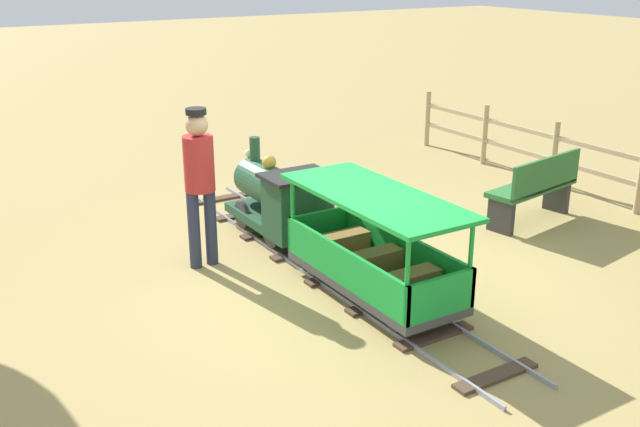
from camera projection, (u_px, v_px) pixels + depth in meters
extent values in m
plane|color=#A38C51|center=(344.00, 280.00, 7.17)|extent=(60.00, 60.00, 0.00)
cube|color=gray|center=(300.00, 268.00, 7.38)|extent=(0.03, 5.70, 0.04)
cube|color=gray|center=(342.00, 258.00, 7.63)|extent=(0.03, 5.70, 0.04)
cube|color=#4C3828|center=(496.00, 376.00, 5.50)|extent=(0.75, 0.14, 0.03)
cube|color=#4C3828|center=(434.00, 336.00, 6.08)|extent=(0.75, 0.14, 0.03)
cube|color=#4C3828|center=(383.00, 303.00, 6.65)|extent=(0.75, 0.14, 0.03)
cube|color=#4C3828|center=(340.00, 276.00, 7.22)|extent=(0.75, 0.14, 0.03)
cube|color=#4C3828|center=(304.00, 252.00, 7.79)|extent=(0.75, 0.14, 0.03)
cube|color=#4C3828|center=(272.00, 232.00, 8.37)|extent=(0.75, 0.14, 0.03)
cube|color=#4C3828|center=(245.00, 214.00, 8.94)|extent=(0.75, 0.14, 0.03)
cube|color=#4C3828|center=(220.00, 199.00, 9.51)|extent=(0.75, 0.14, 0.03)
cube|color=#1E472D|center=(277.00, 219.00, 8.21)|extent=(0.63, 1.40, 0.10)
cylinder|color=#1E472D|center=(268.00, 184.00, 8.25)|extent=(0.44, 0.85, 0.44)
cylinder|color=#B7932D|center=(251.00, 175.00, 8.59)|extent=(0.37, 0.02, 0.37)
cylinder|color=#1E472D|center=(255.00, 148.00, 8.37)|extent=(0.12, 0.12, 0.26)
sphere|color=#B7932D|center=(269.00, 162.00, 8.12)|extent=(0.16, 0.16, 0.16)
cube|color=#1E472D|center=(298.00, 203.00, 7.72)|extent=(0.63, 0.45, 0.55)
cube|color=black|center=(297.00, 176.00, 7.62)|extent=(0.71, 0.53, 0.04)
sphere|color=#F2EAB2|center=(249.00, 153.00, 8.53)|extent=(0.10, 0.10, 0.10)
cylinder|color=#2D2D2D|center=(242.00, 215.00, 8.36)|extent=(0.05, 0.32, 0.32)
cylinder|color=#2D2D2D|center=(282.00, 207.00, 8.62)|extent=(0.05, 0.32, 0.32)
cylinder|color=#2D2D2D|center=(271.00, 233.00, 7.80)|extent=(0.05, 0.32, 0.32)
cylinder|color=#2D2D2D|center=(313.00, 225.00, 8.06)|extent=(0.05, 0.32, 0.32)
cube|color=#3F3F3F|center=(373.00, 280.00, 6.73)|extent=(0.71, 1.90, 0.08)
cube|color=green|center=(342.00, 266.00, 6.49)|extent=(0.04, 1.90, 0.35)
cube|color=green|center=(403.00, 251.00, 6.83)|extent=(0.04, 1.90, 0.35)
cube|color=green|center=(320.00, 228.00, 7.41)|extent=(0.71, 0.04, 0.35)
cube|color=green|center=(440.00, 297.00, 5.91)|extent=(0.71, 0.04, 0.35)
cylinder|color=green|center=(293.00, 216.00, 7.15)|extent=(0.04, 0.04, 0.75)
cylinder|color=green|center=(349.00, 204.00, 7.48)|extent=(0.04, 0.04, 0.75)
cylinder|color=green|center=(407.00, 282.00, 5.71)|extent=(0.04, 0.04, 0.75)
cylinder|color=green|center=(470.00, 264.00, 6.03)|extent=(0.04, 0.04, 0.75)
cube|color=green|center=(375.00, 196.00, 6.46)|extent=(0.81, 2.00, 0.04)
cube|color=olive|center=(410.00, 285.00, 6.25)|extent=(0.55, 0.20, 0.24)
cube|color=olive|center=(373.00, 264.00, 6.68)|extent=(0.55, 0.20, 0.24)
cube|color=olive|center=(341.00, 245.00, 7.11)|extent=(0.55, 0.20, 0.24)
cylinder|color=#262626|center=(311.00, 263.00, 7.14)|extent=(0.04, 0.24, 0.24)
cylinder|color=#262626|center=(355.00, 253.00, 7.40)|extent=(0.04, 0.24, 0.24)
cylinder|color=#262626|center=(394.00, 318.00, 6.08)|extent=(0.04, 0.24, 0.24)
cylinder|color=#262626|center=(442.00, 303.00, 6.33)|extent=(0.04, 0.24, 0.24)
cylinder|color=#282D47|center=(194.00, 230.00, 7.33)|extent=(0.12, 0.12, 0.80)
cylinder|color=#282D47|center=(211.00, 227.00, 7.42)|extent=(0.12, 0.12, 0.80)
cylinder|color=#B22828|center=(199.00, 164.00, 7.15)|extent=(0.30, 0.30, 0.55)
sphere|color=tan|center=(197.00, 125.00, 7.02)|extent=(0.22, 0.22, 0.22)
cylinder|color=black|center=(196.00, 111.00, 6.98)|extent=(0.20, 0.20, 0.06)
cube|color=#2D6B33|center=(532.00, 187.00, 8.61)|extent=(1.35, 0.61, 0.06)
cube|color=#2D6B33|center=(547.00, 174.00, 8.42)|extent=(1.29, 0.25, 0.40)
cube|color=#333333|center=(501.00, 215.00, 8.33)|extent=(0.13, 0.33, 0.42)
cube|color=#333333|center=(557.00, 195.00, 9.03)|extent=(0.13, 0.33, 0.42)
cylinder|color=tan|center=(554.00, 154.00, 9.94)|extent=(0.08, 0.08, 0.90)
cylinder|color=tan|center=(485.00, 135.00, 11.02)|extent=(0.08, 0.08, 0.90)
cylinder|color=tan|center=(428.00, 119.00, 12.09)|extent=(0.08, 0.08, 0.90)
cube|color=tan|center=(597.00, 148.00, 9.33)|extent=(0.04, 6.70, 0.06)
cube|color=tan|center=(594.00, 172.00, 9.43)|extent=(0.04, 6.70, 0.06)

